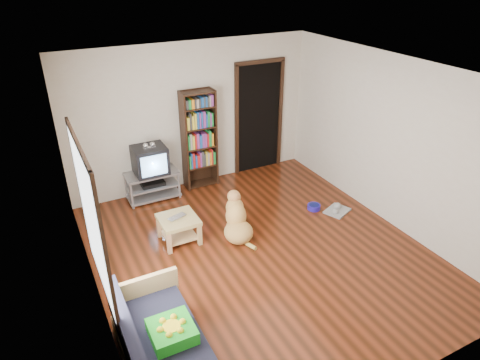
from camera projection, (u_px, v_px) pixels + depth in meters
name	position (u px, v px, depth m)	size (l,w,h in m)	color
ground	(260.00, 252.00, 6.21)	(5.00, 5.00, 0.00)	#602410
ceiling	(265.00, 73.00, 5.00)	(5.00, 5.00, 0.00)	white
wall_back	(192.00, 116.00, 7.57)	(4.50, 4.50, 0.00)	beige
wall_front	(409.00, 289.00, 3.63)	(4.50, 4.50, 0.00)	beige
wall_left	(85.00, 214.00, 4.69)	(5.00, 5.00, 0.00)	beige
wall_right	(390.00, 142.00, 6.51)	(5.00, 5.00, 0.00)	beige
green_cushion	(172.00, 331.00, 4.26)	(0.43, 0.43, 0.14)	green
laptop	(179.00, 218.00, 6.26)	(0.29, 0.18, 0.02)	silver
dog_bowl	(314.00, 207.00, 7.26)	(0.22, 0.22, 0.08)	#231699
grey_rag	(337.00, 211.00, 7.19)	(0.40, 0.32, 0.03)	gray
window	(92.00, 221.00, 4.21)	(0.03, 1.46, 1.70)	white
doorway	(259.00, 115.00, 8.19)	(1.03, 0.05, 2.19)	black
tv_stand	(153.00, 184.00, 7.49)	(0.90, 0.45, 0.50)	#99999E
crt_tv	(150.00, 159.00, 7.29)	(0.55, 0.52, 0.58)	black
bookshelf	(199.00, 134.00, 7.61)	(0.60, 0.30, 1.80)	black
sofa	(165.00, 360.00, 4.24)	(0.80, 1.80, 0.80)	tan
coffee_table	(179.00, 225.00, 6.34)	(0.55, 0.55, 0.40)	tan
dog	(237.00, 221.00, 6.47)	(0.54, 0.86, 0.70)	tan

